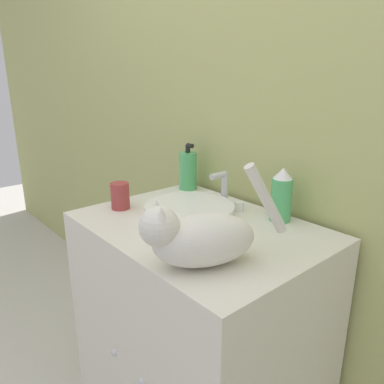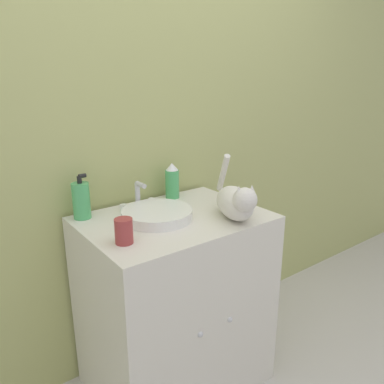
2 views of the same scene
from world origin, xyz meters
TOP-DOWN VIEW (x-y plane):
  - wall_back at (0.00, 0.62)m, footprint 6.00×0.05m
  - vanity_cabinet at (0.00, 0.29)m, footprint 0.78×0.59m
  - sink_basin at (-0.07, 0.31)m, footprint 0.30×0.30m
  - faucet at (-0.07, 0.47)m, footprint 0.18×0.08m
  - cat at (0.20, 0.11)m, footprint 0.23×0.39m
  - soap_bottle at (-0.32, 0.51)m, footprint 0.07×0.07m
  - spray_bottle at (0.15, 0.51)m, footprint 0.07×0.07m
  - cup at (-0.30, 0.17)m, footprint 0.07×0.07m

SIDE VIEW (x-z plane):
  - vanity_cabinet at x=0.00m, z-range 0.00..0.86m
  - sink_basin at x=-0.07m, z-range 0.86..0.91m
  - cup at x=-0.30m, z-range 0.86..0.96m
  - faucet at x=-0.07m, z-range 0.85..0.98m
  - cat at x=0.20m, z-range 0.82..1.07m
  - soap_bottle at x=-0.32m, z-range 0.85..1.04m
  - spray_bottle at x=0.15m, z-range 0.86..1.04m
  - wall_back at x=0.00m, z-range 0.00..2.50m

